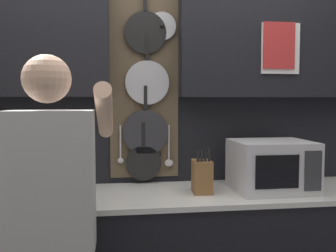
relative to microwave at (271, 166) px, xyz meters
name	(u,v)px	position (x,y,z in m)	size (l,w,h in m)	color
back_wall_unit	(178,100)	(-0.53, 0.31, 0.40)	(3.17, 0.23, 2.31)	black
microwave	(271,166)	(0.00, 0.00, 0.00)	(0.46, 0.40, 0.31)	silver
knife_block	(202,176)	(-0.43, 0.00, -0.05)	(0.12, 0.16, 0.28)	brown
utensil_crock	(4,186)	(-1.56, 0.00, -0.07)	(0.12, 0.12, 0.33)	white
person	(50,212)	(-1.23, -0.51, -0.08)	(0.54, 0.63, 1.67)	#383842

